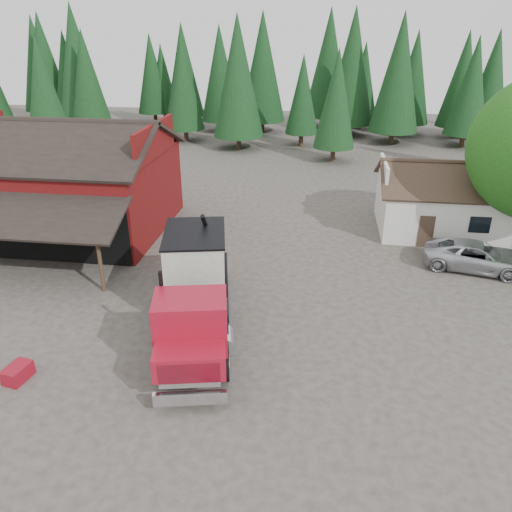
# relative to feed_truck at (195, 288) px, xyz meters

# --- Properties ---
(ground) EXTENTS (120.00, 120.00, 0.00)m
(ground) POSITION_rel_feed_truck_xyz_m (0.01, 0.78, -2.17)
(ground) COLOR #3F3831
(ground) RESTS_ON ground
(red_barn) EXTENTS (12.80, 13.63, 7.18)m
(red_barn) POSITION_rel_feed_truck_xyz_m (-10.99, 10.68, 0.52)
(red_barn) COLOR maroon
(red_barn) RESTS_ON ground
(farmhouse) EXTENTS (8.60, 6.42, 4.65)m
(farmhouse) POSITION_rel_feed_truck_xyz_m (13.01, 13.78, -0.50)
(farmhouse) COLOR silver
(farmhouse) RESTS_ON ground
(conifer_backdrop) EXTENTS (76.00, 16.00, 16.00)m
(conifer_backdrop) POSITION_rel_feed_truck_xyz_m (0.01, 42.78, -2.17)
(conifer_backdrop) COLOR black
(conifer_backdrop) RESTS_ON ground
(near_pine_a) EXTENTS (4.40, 4.40, 11.40)m
(near_pine_a) POSITION_rel_feed_truck_xyz_m (-21.99, 28.78, 4.22)
(near_pine_a) COLOR #382619
(near_pine_a) RESTS_ON ground
(near_pine_b) EXTENTS (3.96, 3.96, 10.40)m
(near_pine_b) POSITION_rel_feed_truck_xyz_m (6.01, 30.78, 3.72)
(near_pine_b) COLOR #382619
(near_pine_b) RESTS_ON ground
(near_pine_d) EXTENTS (5.28, 5.28, 13.40)m
(near_pine_d) POSITION_rel_feed_truck_xyz_m (-3.99, 34.78, 5.23)
(near_pine_d) COLOR #382619
(near_pine_d) RESTS_ON ground
(feed_truck) EXTENTS (4.75, 10.62, 4.64)m
(feed_truck) POSITION_rel_feed_truck_xyz_m (0.00, 0.00, 0.00)
(feed_truck) COLOR black
(feed_truck) RESTS_ON ground
(silver_car) EXTENTS (5.96, 3.68, 1.54)m
(silver_car) POSITION_rel_feed_truck_xyz_m (13.81, 8.05, -1.40)
(silver_car) COLOR #B8BAC0
(silver_car) RESTS_ON ground
(equip_box) EXTENTS (0.88, 1.21, 0.60)m
(equip_box) POSITION_rel_feed_truck_xyz_m (-5.99, -4.21, -1.87)
(equip_box) COLOR maroon
(equip_box) RESTS_ON ground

